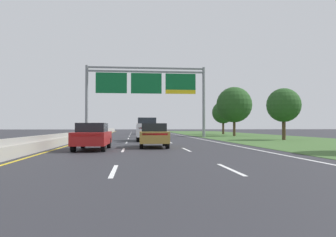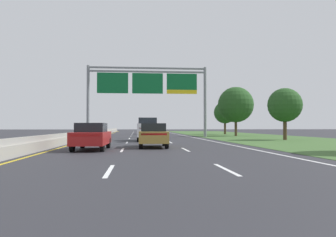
% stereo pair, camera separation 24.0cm
% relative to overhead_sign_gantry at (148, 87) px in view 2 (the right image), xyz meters
% --- Properties ---
extents(ground_plane, '(220.00, 220.00, 0.00)m').
position_rel_overhead_sign_gantry_xyz_m(ground_plane, '(-0.30, -6.78, -6.36)').
color(ground_plane, '#2B2B30').
extents(lane_striping, '(11.96, 106.00, 0.01)m').
position_rel_overhead_sign_gantry_xyz_m(lane_striping, '(-0.30, -7.24, -6.36)').
color(lane_striping, white).
rests_on(lane_striping, ground).
extents(grass_verge_right, '(14.00, 110.00, 0.02)m').
position_rel_overhead_sign_gantry_xyz_m(grass_verge_right, '(13.65, -6.78, -6.35)').
color(grass_verge_right, '#3D602D').
rests_on(grass_verge_right, ground).
extents(median_barrier_concrete, '(0.60, 110.00, 0.85)m').
position_rel_overhead_sign_gantry_xyz_m(median_barrier_concrete, '(-6.90, -6.78, -6.01)').
color(median_barrier_concrete, '#99968E').
rests_on(median_barrier_concrete, ground).
extents(overhead_sign_gantry, '(15.06, 0.42, 8.93)m').
position_rel_overhead_sign_gantry_xyz_m(overhead_sign_gantry, '(0.00, 0.00, 0.00)').
color(overhead_sign_gantry, gray).
rests_on(overhead_sign_gantry, ground).
extents(pickup_truck_white, '(2.01, 5.40, 2.20)m').
position_rel_overhead_sign_gantry_xyz_m(pickup_truck_white, '(-0.30, -10.28, -5.29)').
color(pickup_truck_white, silver).
rests_on(pickup_truck_white, ground).
extents(car_gold_centre_lane_sedan, '(1.93, 4.44, 1.57)m').
position_rel_overhead_sign_gantry_xyz_m(car_gold_centre_lane_sedan, '(-0.23, -19.80, -5.54)').
color(car_gold_centre_lane_sedan, '#A38438').
rests_on(car_gold_centre_lane_sedan, ground).
extents(car_navy_centre_lane_sedan, '(1.85, 4.41, 1.57)m').
position_rel_overhead_sign_gantry_xyz_m(car_navy_centre_lane_sedan, '(-0.07, 16.16, -5.54)').
color(car_navy_centre_lane_sedan, '#161E47').
rests_on(car_navy_centre_lane_sedan, ground).
extents(car_red_left_lane_sedan, '(1.93, 4.44, 1.57)m').
position_rel_overhead_sign_gantry_xyz_m(car_red_left_lane_sedan, '(-3.94, -21.94, -5.54)').
color(car_red_left_lane_sedan, maroon).
rests_on(car_red_left_lane_sedan, ground).
extents(roadside_tree_mid, '(3.40, 3.40, 5.21)m').
position_rel_overhead_sign_gantry_xyz_m(roadside_tree_mid, '(13.43, -9.69, -2.87)').
color(roadside_tree_mid, '#4C3823').
rests_on(roadside_tree_mid, ground).
extents(roadside_tree_far, '(4.98, 4.98, 6.90)m').
position_rel_overhead_sign_gantry_xyz_m(roadside_tree_far, '(12.48, 3.78, -1.96)').
color(roadside_tree_far, '#4C3823').
rests_on(roadside_tree_far, ground).
extents(roadside_tree_distant, '(3.77, 3.77, 5.62)m').
position_rel_overhead_sign_gantry_xyz_m(roadside_tree_distant, '(13.64, 13.86, -2.64)').
color(roadside_tree_distant, '#4C3823').
rests_on(roadside_tree_distant, ground).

